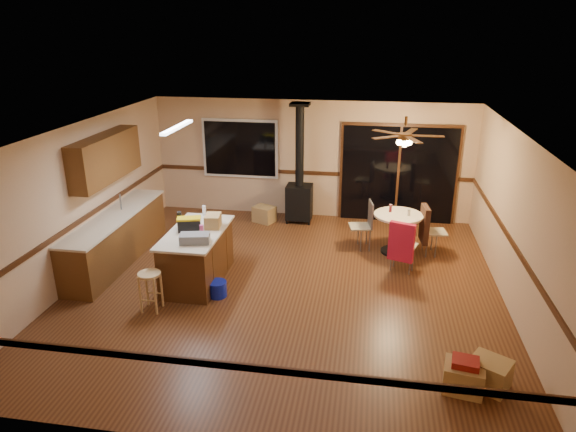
% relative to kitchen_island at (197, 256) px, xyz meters
% --- Properties ---
extents(floor, '(7.00, 7.00, 0.00)m').
position_rel_kitchen_island_xyz_m(floor, '(1.50, 0.00, -0.45)').
color(floor, '#562F17').
rests_on(floor, ground).
extents(ceiling, '(7.00, 7.00, 0.00)m').
position_rel_kitchen_island_xyz_m(ceiling, '(1.50, 0.00, 2.15)').
color(ceiling, silver).
rests_on(ceiling, ground).
extents(wall_back, '(7.00, 0.00, 7.00)m').
position_rel_kitchen_island_xyz_m(wall_back, '(1.50, 3.50, 0.85)').
color(wall_back, tan).
rests_on(wall_back, ground).
extents(wall_front, '(7.00, 0.00, 7.00)m').
position_rel_kitchen_island_xyz_m(wall_front, '(1.50, -3.50, 0.85)').
color(wall_front, tan).
rests_on(wall_front, ground).
extents(wall_left, '(0.00, 7.00, 7.00)m').
position_rel_kitchen_island_xyz_m(wall_left, '(-2.00, 0.00, 0.85)').
color(wall_left, tan).
rests_on(wall_left, ground).
extents(wall_right, '(0.00, 7.00, 7.00)m').
position_rel_kitchen_island_xyz_m(wall_right, '(5.00, 0.00, 0.85)').
color(wall_right, tan).
rests_on(wall_right, ground).
extents(chair_rail, '(7.00, 7.00, 0.08)m').
position_rel_kitchen_island_xyz_m(chair_rail, '(1.50, 0.00, 0.55)').
color(chair_rail, '#3C1F0F').
rests_on(chair_rail, ground).
extents(window, '(1.72, 0.10, 1.32)m').
position_rel_kitchen_island_xyz_m(window, '(-0.10, 3.45, 1.05)').
color(window, black).
rests_on(window, ground).
extents(sliding_door, '(2.52, 0.10, 2.10)m').
position_rel_kitchen_island_xyz_m(sliding_door, '(3.40, 3.45, 0.60)').
color(sliding_door, black).
rests_on(sliding_door, ground).
extents(lower_cabinets, '(0.60, 3.00, 0.86)m').
position_rel_kitchen_island_xyz_m(lower_cabinets, '(-1.70, 0.50, -0.02)').
color(lower_cabinets, brown).
rests_on(lower_cabinets, ground).
extents(countertop, '(0.64, 3.04, 0.04)m').
position_rel_kitchen_island_xyz_m(countertop, '(-1.70, 0.50, 0.43)').
color(countertop, beige).
rests_on(countertop, lower_cabinets).
extents(upper_cabinets, '(0.35, 2.00, 0.80)m').
position_rel_kitchen_island_xyz_m(upper_cabinets, '(-1.83, 0.70, 1.45)').
color(upper_cabinets, brown).
rests_on(upper_cabinets, ground).
extents(kitchen_island, '(0.88, 1.68, 0.90)m').
position_rel_kitchen_island_xyz_m(kitchen_island, '(0.00, 0.00, 0.00)').
color(kitchen_island, '#4A2912').
rests_on(kitchen_island, ground).
extents(wood_stove, '(0.55, 0.50, 2.52)m').
position_rel_kitchen_island_xyz_m(wood_stove, '(1.30, 3.05, 0.28)').
color(wood_stove, black).
rests_on(wood_stove, ground).
extents(ceiling_fan, '(0.24, 0.24, 0.55)m').
position_rel_kitchen_island_xyz_m(ceiling_fan, '(3.37, 1.70, 1.76)').
color(ceiling_fan, brown).
rests_on(ceiling_fan, ceiling).
extents(fluorescent_strip, '(0.10, 1.20, 0.04)m').
position_rel_kitchen_island_xyz_m(fluorescent_strip, '(-0.30, 0.30, 2.11)').
color(fluorescent_strip, white).
rests_on(fluorescent_strip, ceiling).
extents(toolbox_grey, '(0.50, 0.35, 0.14)m').
position_rel_kitchen_island_xyz_m(toolbox_grey, '(0.14, -0.44, 0.52)').
color(toolbox_grey, slate).
rests_on(toolbox_grey, kitchen_island).
extents(toolbox_black, '(0.40, 0.29, 0.20)m').
position_rel_kitchen_island_xyz_m(toolbox_black, '(-0.10, 0.01, 0.55)').
color(toolbox_black, black).
rests_on(toolbox_black, kitchen_island).
extents(toolbox_yellow_lid, '(0.43, 0.30, 0.03)m').
position_rel_kitchen_island_xyz_m(toolbox_yellow_lid, '(-0.10, 0.01, 0.66)').
color(toolbox_yellow_lid, gold).
rests_on(toolbox_yellow_lid, toolbox_black).
extents(box_on_island, '(0.28, 0.36, 0.22)m').
position_rel_kitchen_island_xyz_m(box_on_island, '(0.23, 0.23, 0.56)').
color(box_on_island, '#A58149').
rests_on(box_on_island, kitchen_island).
extents(bottle_dark, '(0.09, 0.09, 0.27)m').
position_rel_kitchen_island_xyz_m(bottle_dark, '(-0.32, 0.14, 0.58)').
color(bottle_dark, black).
rests_on(bottle_dark, kitchen_island).
extents(bottle_pink, '(0.07, 0.07, 0.20)m').
position_rel_kitchen_island_xyz_m(bottle_pink, '(0.18, -0.20, 0.55)').
color(bottle_pink, '#D84C8C').
rests_on(bottle_pink, kitchen_island).
extents(bottle_white, '(0.08, 0.08, 0.19)m').
position_rel_kitchen_island_xyz_m(bottle_white, '(-0.08, 0.72, 0.54)').
color(bottle_white, white).
rests_on(bottle_white, kitchen_island).
extents(bar_stool, '(0.40, 0.40, 0.62)m').
position_rel_kitchen_island_xyz_m(bar_stool, '(-0.39, -1.04, -0.14)').
color(bar_stool, tan).
rests_on(bar_stool, floor).
extents(blue_bucket, '(0.38, 0.38, 0.25)m').
position_rel_kitchen_island_xyz_m(blue_bucket, '(0.48, -0.48, -0.33)').
color(blue_bucket, '#0D1DBA').
rests_on(blue_bucket, floor).
extents(dining_table, '(0.91, 0.91, 0.78)m').
position_rel_kitchen_island_xyz_m(dining_table, '(3.37, 1.70, 0.08)').
color(dining_table, black).
rests_on(dining_table, ground).
extents(glass_red, '(0.07, 0.07, 0.15)m').
position_rel_kitchen_island_xyz_m(glass_red, '(3.22, 1.80, 0.40)').
color(glass_red, '#590C14').
rests_on(glass_red, dining_table).
extents(glass_cream, '(0.06, 0.06, 0.13)m').
position_rel_kitchen_island_xyz_m(glass_cream, '(3.55, 1.65, 0.39)').
color(glass_cream, beige).
rests_on(glass_cream, dining_table).
extents(chair_left, '(0.47, 0.47, 0.51)m').
position_rel_kitchen_island_xyz_m(chair_left, '(2.77, 1.82, 0.14)').
color(chair_left, tan).
rests_on(chair_left, ground).
extents(chair_near, '(0.55, 0.58, 0.70)m').
position_rel_kitchen_island_xyz_m(chair_near, '(3.40, 0.83, 0.14)').
color(chair_near, tan).
rests_on(chair_near, ground).
extents(chair_right, '(0.51, 0.47, 0.70)m').
position_rel_kitchen_island_xyz_m(chair_right, '(3.88, 1.73, 0.14)').
color(chair_right, tan).
rests_on(chair_right, ground).
extents(box_under_window, '(0.55, 0.50, 0.35)m').
position_rel_kitchen_island_xyz_m(box_under_window, '(0.54, 2.89, -0.28)').
color(box_under_window, '#A58149').
rests_on(box_under_window, floor).
extents(box_corner_a, '(0.51, 0.45, 0.35)m').
position_rel_kitchen_island_xyz_m(box_corner_a, '(4.02, -2.19, -0.28)').
color(box_corner_a, '#A58149').
rests_on(box_corner_a, floor).
extents(box_corner_b, '(0.58, 0.56, 0.36)m').
position_rel_kitchen_island_xyz_m(box_corner_b, '(4.34, -2.08, -0.27)').
color(box_corner_b, '#A58149').
rests_on(box_corner_b, floor).
extents(box_small_red, '(0.35, 0.30, 0.08)m').
position_rel_kitchen_island_xyz_m(box_small_red, '(4.02, -2.19, -0.07)').
color(box_small_red, maroon).
rests_on(box_small_red, box_corner_a).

